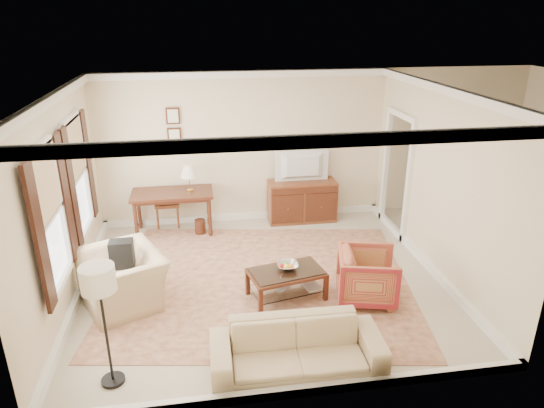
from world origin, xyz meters
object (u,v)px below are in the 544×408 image
object	(u,v)px
striped_armchair	(368,274)
club_armchair	(122,271)
writing_desk	(172,198)
coffee_table	(286,277)
tv	(303,157)
sideboard	(302,201)
sofa	(297,342)

from	to	relation	value
striped_armchair	club_armchair	size ratio (longest dim) A/B	0.71
writing_desk	coffee_table	bearing A→B (deg)	-57.03
tv	coffee_table	world-z (taller)	tv
coffee_table	striped_armchair	xyz separation A→B (m)	(1.13, -0.22, 0.08)
writing_desk	sideboard	world-z (taller)	sideboard
tv	club_armchair	bearing A→B (deg)	38.35
sideboard	tv	size ratio (longest dim) A/B	1.33
sideboard	club_armchair	bearing A→B (deg)	-141.42
writing_desk	sideboard	xyz separation A→B (m)	(2.49, 0.18, -0.29)
striped_armchair	sofa	distance (m)	1.83
writing_desk	tv	size ratio (longest dim) A/B	1.48
tv	coffee_table	distance (m)	3.01
writing_desk	club_armchair	size ratio (longest dim) A/B	1.25
sideboard	tv	world-z (taller)	tv
coffee_table	striped_armchair	world-z (taller)	striped_armchair
tv	striped_armchair	bearing A→B (deg)	95.94
sofa	sideboard	bearing A→B (deg)	78.20
writing_desk	coffee_table	world-z (taller)	writing_desk
coffee_table	club_armchair	bearing A→B (deg)	173.84
club_armchair	sofa	xyz separation A→B (m)	(2.14, -1.77, -0.13)
tv	striped_armchair	world-z (taller)	tv
sideboard	sofa	bearing A→B (deg)	-103.03
striped_armchair	sofa	world-z (taller)	striped_armchair
sideboard	striped_armchair	distance (m)	2.98
sideboard	club_armchair	xyz separation A→B (m)	(-3.13, -2.49, 0.11)
sofa	striped_armchair	bearing A→B (deg)	46.27
writing_desk	sofa	xyz separation A→B (m)	(1.50, -4.08, -0.31)
sideboard	sofa	xyz separation A→B (m)	(-0.99, -4.26, -0.02)
club_armchair	sideboard	bearing A→B (deg)	104.02
writing_desk	club_armchair	bearing A→B (deg)	-105.51
coffee_table	club_armchair	xyz separation A→B (m)	(-2.30, 0.25, 0.17)
coffee_table	sofa	world-z (taller)	sofa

